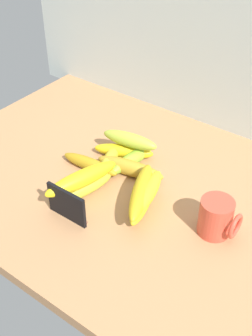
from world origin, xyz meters
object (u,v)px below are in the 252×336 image
(coffee_mug, at_px, (217,218))
(banana_5, at_px, (133,159))
(banana_4, at_px, (130,168))
(banana_6, at_px, (108,162))
(banana_7, at_px, (149,191))
(banana_9, at_px, (130,140))
(chalkboard_sign, at_px, (67,206))
(banana_3, at_px, (124,151))
(banana_0, at_px, (83,189))
(banana_2, at_px, (90,164))
(banana_1, at_px, (143,201))
(banana_10, at_px, (141,191))
(banana_8, at_px, (82,179))

(coffee_mug, height_order, banana_5, coffee_mug)
(banana_4, relative_size, banana_6, 0.99)
(coffee_mug, bearing_deg, banana_7, -170.15)
(banana_7, relative_size, banana_9, 0.97)
(chalkboard_sign, xyz_separation_m, coffee_mug, (0.30, 0.17, 0.01))
(banana_3, height_order, banana_7, banana_7)
(coffee_mug, relative_size, banana_7, 0.59)
(banana_3, relative_size, banana_5, 0.98)
(banana_4, height_order, banana_7, banana_7)
(banana_0, height_order, banana_2, banana_0)
(banana_4, bearing_deg, banana_1, -40.16)
(banana_4, xyz_separation_m, banana_7, (0.11, -0.08, 0.04))
(banana_0, distance_m, banana_10, 0.16)
(chalkboard_sign, relative_size, banana_2, 0.65)
(banana_8, height_order, banana_9, same)
(coffee_mug, distance_m, banana_2, 0.38)
(banana_7, xyz_separation_m, banana_10, (-0.01, -0.01, 0.00))
(banana_1, bearing_deg, banana_6, 155.94)
(banana_10, bearing_deg, banana_0, -164.87)
(chalkboard_sign, relative_size, banana_5, 0.65)
(chalkboard_sign, distance_m, banana_3, 0.28)
(banana_0, xyz_separation_m, banana_7, (0.16, 0.05, 0.04))
(banana_3, bearing_deg, banana_5, -19.27)
(banana_4, xyz_separation_m, banana_9, (-0.05, 0.06, 0.04))
(coffee_mug, bearing_deg, banana_10, -166.88)
(banana_2, distance_m, banana_4, 0.11)
(banana_4, height_order, banana_6, banana_4)
(banana_6, xyz_separation_m, banana_10, (0.17, -0.08, 0.04))
(banana_7, xyz_separation_m, banana_9, (-0.16, 0.14, 0.00))
(chalkboard_sign, xyz_separation_m, banana_1, (0.12, 0.14, -0.02))
(banana_8, bearing_deg, banana_10, 18.04)
(banana_6, height_order, banana_7, banana_7)
(banana_0, relative_size, banana_5, 1.01)
(banana_2, xyz_separation_m, banana_5, (0.08, 0.09, 0.00))
(banana_4, bearing_deg, banana_6, -170.39)
(coffee_mug, distance_m, banana_4, 0.29)
(coffee_mug, height_order, banana_0, coffee_mug)
(banana_1, height_order, banana_6, banana_1)
(banana_1, xyz_separation_m, banana_6, (-0.16, 0.07, -0.00))
(banana_3, distance_m, banana_5, 0.04)
(banana_8, bearing_deg, banana_9, 91.15)
(coffee_mug, relative_size, banana_10, 0.45)
(banana_1, distance_m, banana_10, 0.04)
(chalkboard_sign, bearing_deg, banana_10, 45.39)
(banana_2, bearing_deg, banana_7, -9.40)
(banana_9, bearing_deg, banana_8, -88.85)
(chalkboard_sign, bearing_deg, banana_1, 48.35)
(banana_0, height_order, banana_4, banana_4)
(banana_2, height_order, banana_9, banana_9)
(banana_1, bearing_deg, banana_2, 169.58)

